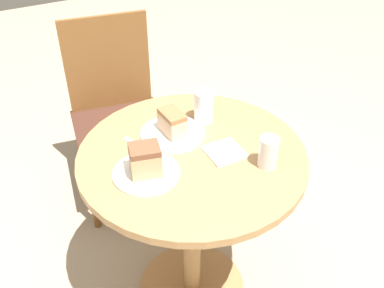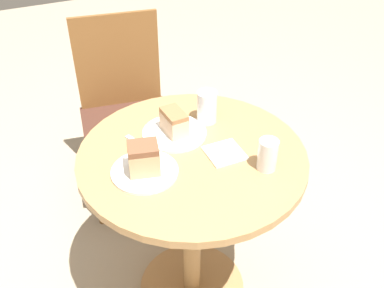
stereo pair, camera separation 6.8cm
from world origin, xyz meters
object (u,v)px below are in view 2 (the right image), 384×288
Objects in this scene: chair at (125,109)px; plate_far at (174,133)px; glass_lemonade at (267,156)px; glass_water at (207,109)px; plate_near at (145,172)px; cake_slice_near at (144,158)px; cake_slice_far at (174,122)px.

chair is 3.96× the size of plate_far.
glass_lemonade is at bearing -70.07° from chair.
glass_water is (-0.06, 0.34, 0.00)m from glass_lemonade.
cake_slice_near is at bearing 90.00° from plate_near.
glass_water is at bearing 30.59° from plate_near.
glass_lemonade is (0.38, -0.15, -0.01)m from cake_slice_near.
cake_slice_far reaches higher than plate_far.
chair is 0.77m from glass_water.
plate_near is 2.01× the size of glass_lemonade.
chair is 0.78m from cake_slice_far.
cake_slice_near reaches higher than plate_far.
glass_lemonade is (0.20, -1.01, 0.35)m from chair.
cake_slice_far is 0.91× the size of glass_water.
glass_lemonade reaches higher than plate_far.
chair is 8.10× the size of cake_slice_near.
plate_near is 0.41m from glass_lemonade.
cake_slice_far is (0.17, 0.16, -0.01)m from cake_slice_near.
cake_slice_far is (-0.01, -0.70, 0.35)m from chair.
chair is 1.08m from glass_lemonade.
cake_slice_far is 0.37m from glass_lemonade.
glass_lemonade is 0.88× the size of glass_water.
plate_near is 0.24m from cake_slice_far.
cake_slice_near is 0.24m from cake_slice_far.
plate_near is at bearing -93.06° from chair.
plate_near is 1.92× the size of cake_slice_near.
plate_far is 0.16m from glass_water.
plate_far is 2.13× the size of glass_lemonade.
glass_lemonade is (0.20, -0.31, -0.00)m from cake_slice_far.
cake_slice_near is (0.00, 0.00, 0.06)m from plate_near.
plate_near is 0.94× the size of plate_far.
plate_far is at bearing 180.00° from cake_slice_far.
glass_lemonade is at bearing -56.39° from plate_far.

